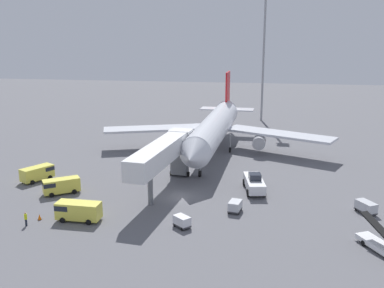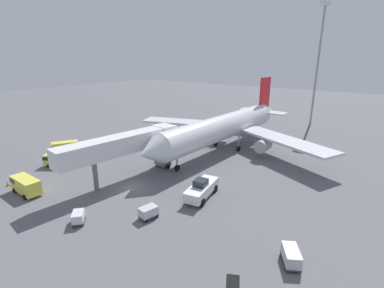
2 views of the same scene
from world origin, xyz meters
name	(u,v)px [view 2 (image 2 of 2)]	position (x,y,z in m)	size (l,w,h in m)	color
ground_plane	(131,188)	(0.00, 0.00, 0.00)	(300.00, 300.00, 0.00)	slate
airplane_at_gate	(226,126)	(2.09, 24.40, 4.97)	(45.13, 46.03, 14.00)	silver
jet_bridge	(128,145)	(-2.67, 2.32, 5.68)	(5.57, 20.59, 7.50)	silver
pushback_tug	(202,189)	(10.19, 3.89, 1.29)	(3.58, 7.28, 2.80)	white
service_van_mid_left	(66,146)	(-23.20, 3.34, 1.27)	(4.22, 5.32, 2.23)	#E5DB4C
service_van_near_left	(25,184)	(-10.88, -10.07, 1.33)	(5.42, 2.41, 2.34)	#E5DB4C
service_van_rear_left	(58,159)	(-17.10, -1.70, 1.26)	(5.19, 4.43, 2.22)	#E5DB4C
baggage_cart_outer_left	(78,217)	(2.14, -10.00, 0.79)	(2.34, 2.25, 1.42)	#38383D
baggage_cart_far_left	(291,256)	(24.50, -1.93, 0.86)	(2.60, 3.06, 1.55)	#38383D
baggage_cart_near_center	(148,212)	(8.00, -4.30, 0.82)	(1.79, 2.38, 1.47)	#38383D
safety_cone_alpha	(8,184)	(-15.60, -10.69, 0.37)	(0.49, 0.49, 0.75)	black
apron_light_mast	(320,45)	(10.44, 59.02, 21.68)	(2.40, 2.40, 32.40)	#93969B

